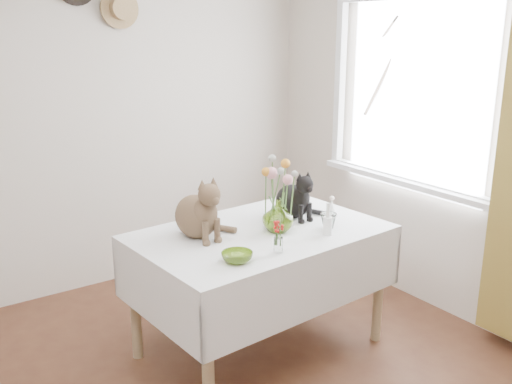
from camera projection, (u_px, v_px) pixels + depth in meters
room at (237, 203)px, 2.25m from camera, size 4.08×4.58×2.58m
window at (414, 107)px, 3.91m from camera, size 0.12×1.52×1.32m
dining_table at (260, 261)px, 3.39m from camera, size 1.50×1.02×0.77m
tabby_cat at (196, 205)px, 3.20m from camera, size 0.28×0.34×0.37m
black_cat at (293, 192)px, 3.55m from camera, size 0.21×0.27×0.32m
flower_vase at (278, 216)px, 3.31m from camera, size 0.23×0.23×0.19m
green_bowl at (237, 257)px, 2.89m from camera, size 0.20×0.20×0.05m
drinking_glass at (328, 221)px, 3.38m from camera, size 0.12×0.12×0.09m
candlestick at (328, 224)px, 3.26m from camera, size 0.05×0.05×0.19m
berry_jar at (278, 236)px, 2.99m from camera, size 0.05×0.05×0.21m
porcelain_figurine at (332, 205)px, 3.69m from camera, size 0.05×0.05×0.10m
flower_bouquet at (278, 175)px, 3.25m from camera, size 0.17×0.13×0.39m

